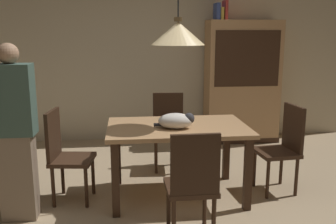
{
  "coord_description": "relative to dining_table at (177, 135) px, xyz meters",
  "views": [
    {
      "loc": [
        -0.37,
        -3.23,
        1.66
      ],
      "look_at": [
        0.05,
        0.58,
        0.85
      ],
      "focal_mm": 39.96,
      "sensor_mm": 36.0,
      "label": 1
    }
  ],
  "objects": [
    {
      "name": "chair_near_front",
      "position": [
        0.0,
        -0.88,
        -0.14
      ],
      "size": [
        0.41,
        0.41,
        0.93
      ],
      "color": "#382316",
      "rests_on": "ground"
    },
    {
      "name": "chair_left_side",
      "position": [
        -1.13,
        0.01,
        -0.14
      ],
      "size": [
        0.44,
        0.44,
        0.93
      ],
      "color": "#382316",
      "rests_on": "ground"
    },
    {
      "name": "hutch_bookcase",
      "position": [
        1.26,
        1.93,
        0.24
      ],
      "size": [
        1.12,
        0.45,
        1.85
      ],
      "color": "tan",
      "rests_on": "ground"
    },
    {
      "name": "back_wall",
      "position": [
        -0.12,
        2.27,
        0.8
      ],
      "size": [
        6.4,
        0.1,
        2.9
      ],
      "primitive_type": "cube",
      "color": "beige",
      "rests_on": "ground"
    },
    {
      "name": "book_blue_wide",
      "position": [
        0.84,
        1.94,
        1.32
      ],
      "size": [
        0.06,
        0.24,
        0.24
      ],
      "primitive_type": "cube",
      "color": "#384C93",
      "rests_on": "hutch_bookcase"
    },
    {
      "name": "chair_right_side",
      "position": [
        1.13,
        0.01,
        -0.14
      ],
      "size": [
        0.44,
        0.44,
        0.93
      ],
      "color": "#382316",
      "rests_on": "ground"
    },
    {
      "name": "pendant_lamp",
      "position": [
        0.0,
        0.0,
        1.01
      ],
      "size": [
        0.52,
        0.52,
        1.3
      ],
      "color": "beige"
    },
    {
      "name": "ground",
      "position": [
        -0.12,
        -0.38,
        -0.65
      ],
      "size": [
        10.0,
        10.0,
        0.0
      ],
      "primitive_type": "plane",
      "color": "tan"
    },
    {
      "name": "person_standing",
      "position": [
        -1.49,
        -0.31,
        0.15
      ],
      "size": [
        0.36,
        0.22,
        1.58
      ],
      "color": "#84705B",
      "rests_on": "ground"
    },
    {
      "name": "book_red_tall",
      "position": [
        0.96,
        1.94,
        1.34
      ],
      "size": [
        0.04,
        0.22,
        0.28
      ],
      "primitive_type": "cube",
      "color": "#B73833",
      "rests_on": "hutch_bookcase"
    },
    {
      "name": "chair_far_back",
      "position": [
        0.0,
        0.88,
        -0.14
      ],
      "size": [
        0.42,
        0.42,
        0.93
      ],
      "color": "#382316",
      "rests_on": "ground"
    },
    {
      "name": "book_yellow_short",
      "position": [
        0.9,
        1.94,
        1.29
      ],
      "size": [
        0.04,
        0.2,
        0.18
      ],
      "primitive_type": "cube",
      "color": "gold",
      "rests_on": "hutch_bookcase"
    },
    {
      "name": "dining_table",
      "position": [
        0.0,
        0.0,
        0.0
      ],
      "size": [
        1.4,
        0.9,
        0.75
      ],
      "color": "tan",
      "rests_on": "ground"
    },
    {
      "name": "cat_sleeping",
      "position": [
        -0.02,
        -0.11,
        0.18
      ],
      "size": [
        0.39,
        0.25,
        0.16
      ],
      "color": "silver",
      "rests_on": "dining_table"
    }
  ]
}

